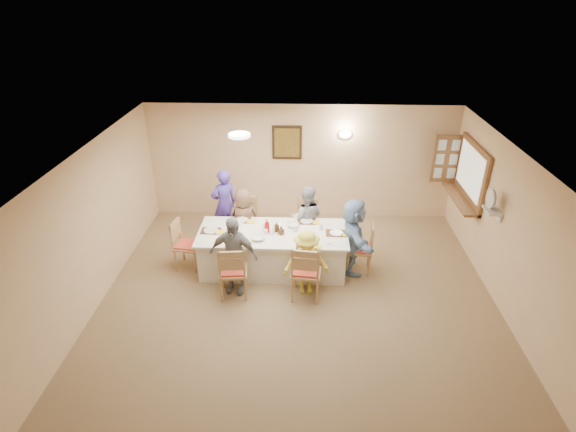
{
  "coord_description": "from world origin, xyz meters",
  "views": [
    {
      "loc": [
        0.06,
        -5.54,
        4.7
      ],
      "look_at": [
        -0.2,
        1.4,
        1.05
      ],
      "focal_mm": 28.0,
      "sensor_mm": 36.0,
      "label": 1
    }
  ],
  "objects_px": {
    "chair_front_right": "(306,270)",
    "diner_back_right": "(307,219)",
    "chair_right_end": "(359,248)",
    "diner_front_left": "(234,255)",
    "dining_table": "(273,250)",
    "chair_front_left": "(233,270)",
    "desk_fan": "(492,202)",
    "chair_back_left": "(245,223)",
    "condiment_ketchup": "(267,226)",
    "diner_front_right": "(306,263)",
    "diner_right_end": "(353,236)",
    "chair_left_end": "(188,244)",
    "chair_back_right": "(306,225)",
    "caregiver": "(224,204)",
    "serving_hatch": "(471,173)",
    "diner_back_left": "(244,220)"
  },
  "relations": [
    {
      "from": "desk_fan",
      "to": "chair_back_left",
      "type": "height_order",
      "value": "desk_fan"
    },
    {
      "from": "diner_back_left",
      "to": "diner_right_end",
      "type": "bearing_deg",
      "value": 154.77
    },
    {
      "from": "chair_left_end",
      "to": "chair_right_end",
      "type": "xyz_separation_m",
      "value": [
        3.1,
        0.0,
        0.0
      ]
    },
    {
      "from": "dining_table",
      "to": "chair_right_end",
      "type": "height_order",
      "value": "chair_right_end"
    },
    {
      "from": "chair_front_left",
      "to": "diner_back_right",
      "type": "height_order",
      "value": "diner_back_right"
    },
    {
      "from": "chair_front_left",
      "to": "diner_back_right",
      "type": "distance_m",
      "value": 1.91
    },
    {
      "from": "diner_back_right",
      "to": "caregiver",
      "type": "xyz_separation_m",
      "value": [
        -1.65,
        0.47,
        0.06
      ]
    },
    {
      "from": "diner_right_end",
      "to": "diner_front_right",
      "type": "bearing_deg",
      "value": 121.43
    },
    {
      "from": "dining_table",
      "to": "chair_front_left",
      "type": "xyz_separation_m",
      "value": [
        -0.6,
        -0.8,
        0.11
      ]
    },
    {
      "from": "chair_right_end",
      "to": "diner_right_end",
      "type": "xyz_separation_m",
      "value": [
        -0.13,
        0.0,
        0.24
      ]
    },
    {
      "from": "chair_right_end",
      "to": "diner_back_right",
      "type": "relative_size",
      "value": 0.7
    },
    {
      "from": "chair_front_right",
      "to": "desk_fan",
      "type": "bearing_deg",
      "value": -163.93
    },
    {
      "from": "condiment_ketchup",
      "to": "diner_front_right",
      "type": "bearing_deg",
      "value": -44.09
    },
    {
      "from": "chair_right_end",
      "to": "chair_back_left",
      "type": "bearing_deg",
      "value": -104.4
    },
    {
      "from": "chair_front_left",
      "to": "caregiver",
      "type": "bearing_deg",
      "value": -82.71
    },
    {
      "from": "chair_front_right",
      "to": "diner_right_end",
      "type": "height_order",
      "value": "diner_right_end"
    },
    {
      "from": "chair_front_left",
      "to": "desk_fan",
      "type": "bearing_deg",
      "value": -178.55
    },
    {
      "from": "chair_right_end",
      "to": "diner_front_right",
      "type": "relative_size",
      "value": 0.81
    },
    {
      "from": "dining_table",
      "to": "chair_left_end",
      "type": "bearing_deg",
      "value": 180.0
    },
    {
      "from": "chair_front_left",
      "to": "diner_right_end",
      "type": "xyz_separation_m",
      "value": [
        2.02,
        0.8,
        0.22
      ]
    },
    {
      "from": "chair_front_right",
      "to": "diner_back_right",
      "type": "distance_m",
      "value": 1.49
    },
    {
      "from": "chair_right_end",
      "to": "diner_front_left",
      "type": "xyz_separation_m",
      "value": [
        -2.15,
        -0.68,
        0.23
      ]
    },
    {
      "from": "chair_left_end",
      "to": "diner_front_left",
      "type": "xyz_separation_m",
      "value": [
        0.95,
        -0.68,
        0.23
      ]
    },
    {
      "from": "chair_front_right",
      "to": "diner_front_right",
      "type": "height_order",
      "value": "diner_front_right"
    },
    {
      "from": "serving_hatch",
      "to": "diner_back_left",
      "type": "height_order",
      "value": "serving_hatch"
    },
    {
      "from": "diner_front_right",
      "to": "condiment_ketchup",
      "type": "xyz_separation_m",
      "value": [
        -0.7,
        0.68,
        0.3
      ]
    },
    {
      "from": "chair_back_left",
      "to": "condiment_ketchup",
      "type": "xyz_separation_m",
      "value": [
        0.5,
        -0.8,
        0.39
      ]
    },
    {
      "from": "chair_front_right",
      "to": "diner_right_end",
      "type": "xyz_separation_m",
      "value": [
        0.82,
        0.8,
        0.19
      ]
    },
    {
      "from": "chair_front_left",
      "to": "diner_front_right",
      "type": "relative_size",
      "value": 0.84
    },
    {
      "from": "serving_hatch",
      "to": "diner_front_right",
      "type": "distance_m",
      "value": 3.66
    },
    {
      "from": "dining_table",
      "to": "diner_back_right",
      "type": "relative_size",
      "value": 1.96
    },
    {
      "from": "chair_front_right",
      "to": "diner_front_right",
      "type": "distance_m",
      "value": 0.14
    },
    {
      "from": "dining_table",
      "to": "condiment_ketchup",
      "type": "relative_size",
      "value": 10.21
    },
    {
      "from": "diner_back_left",
      "to": "condiment_ketchup",
      "type": "relative_size",
      "value": 4.9
    },
    {
      "from": "dining_table",
      "to": "diner_right_end",
      "type": "distance_m",
      "value": 1.46
    },
    {
      "from": "condiment_ketchup",
      "to": "chair_front_right",
      "type": "bearing_deg",
      "value": -48.76
    },
    {
      "from": "diner_back_right",
      "to": "serving_hatch",
      "type": "bearing_deg",
      "value": -169.92
    },
    {
      "from": "chair_right_end",
      "to": "diner_back_right",
      "type": "distance_m",
      "value": 1.19
    },
    {
      "from": "desk_fan",
      "to": "diner_back_right",
      "type": "bearing_deg",
      "value": 162.14
    },
    {
      "from": "dining_table",
      "to": "chair_right_end",
      "type": "distance_m",
      "value": 1.55
    },
    {
      "from": "chair_front_left",
      "to": "chair_right_end",
      "type": "height_order",
      "value": "chair_front_left"
    },
    {
      "from": "chair_front_right",
      "to": "diner_back_right",
      "type": "relative_size",
      "value": 0.77
    },
    {
      "from": "chair_right_end",
      "to": "diner_back_right",
      "type": "height_order",
      "value": "diner_back_right"
    },
    {
      "from": "desk_fan",
      "to": "diner_right_end",
      "type": "height_order",
      "value": "desk_fan"
    },
    {
      "from": "chair_back_right",
      "to": "chair_front_right",
      "type": "xyz_separation_m",
      "value": [
        0.0,
        -1.6,
        0.04
      ]
    },
    {
      "from": "desk_fan",
      "to": "diner_right_end",
      "type": "distance_m",
      "value": 2.32
    },
    {
      "from": "desk_fan",
      "to": "chair_back_left",
      "type": "distance_m",
      "value": 4.43
    },
    {
      "from": "chair_back_right",
      "to": "caregiver",
      "type": "xyz_separation_m",
      "value": [
        -1.65,
        0.35,
        0.25
      ]
    },
    {
      "from": "chair_right_end",
      "to": "diner_front_left",
      "type": "distance_m",
      "value": 2.27
    },
    {
      "from": "condiment_ketchup",
      "to": "chair_back_left",
      "type": "bearing_deg",
      "value": 121.99
    }
  ]
}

